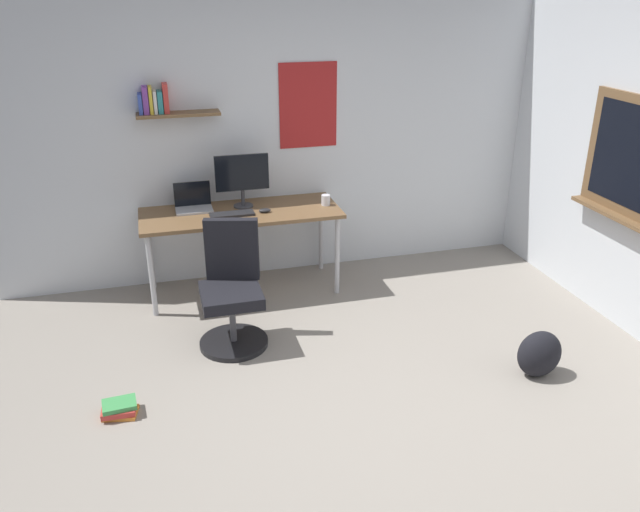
{
  "coord_description": "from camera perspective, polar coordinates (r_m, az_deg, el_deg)",
  "views": [
    {
      "loc": [
        -1.09,
        -3.07,
        2.56
      ],
      "look_at": [
        -0.06,
        0.71,
        0.85
      ],
      "focal_mm": 35.56,
      "sensor_mm": 36.0,
      "label": 1
    }
  ],
  "objects": [
    {
      "name": "book_stack_on_floor",
      "position": [
        4.35,
        -17.6,
        -12.98
      ],
      "size": [
        0.24,
        0.19,
        0.09
      ],
      "color": "orange",
      "rests_on": "ground"
    },
    {
      "name": "backpack",
      "position": [
        4.71,
        19.13,
        -8.33
      ],
      "size": [
        0.32,
        0.22,
        0.34
      ],
      "primitive_type": "ellipsoid",
      "color": "black",
      "rests_on": "ground"
    },
    {
      "name": "office_chair",
      "position": [
        4.79,
        -7.91,
        -3.35
      ],
      "size": [
        0.52,
        0.54,
        0.95
      ],
      "color": "black",
      "rests_on": "ground"
    },
    {
      "name": "wall_back",
      "position": [
        5.76,
        -4.08,
        10.89
      ],
      "size": [
        5.0,
        0.3,
        2.6
      ],
      "color": "silver",
      "rests_on": "ground"
    },
    {
      "name": "laptop",
      "position": [
        5.56,
        -11.32,
        4.67
      ],
      "size": [
        0.31,
        0.21,
        0.23
      ],
      "color": "#ADAFB5",
      "rests_on": "desk"
    },
    {
      "name": "desk",
      "position": [
        5.49,
        -7.12,
        3.36
      ],
      "size": [
        1.69,
        0.66,
        0.75
      ],
      "color": "brown",
      "rests_on": "ground"
    },
    {
      "name": "ground_plane",
      "position": [
        4.14,
        3.54,
        -14.66
      ],
      "size": [
        5.2,
        5.2,
        0.0
      ],
      "primitive_type": "plane",
      "color": "gray",
      "rests_on": "ground"
    },
    {
      "name": "coffee_mug",
      "position": [
        5.56,
        0.52,
        5.06
      ],
      "size": [
        0.08,
        0.08,
        0.09
      ],
      "primitive_type": "cylinder",
      "color": "silver",
      "rests_on": "desk"
    },
    {
      "name": "keyboard",
      "position": [
        5.37,
        -7.93,
        3.75
      ],
      "size": [
        0.37,
        0.13,
        0.02
      ],
      "primitive_type": "cube",
      "color": "black",
      "rests_on": "desk"
    },
    {
      "name": "computer_mouse",
      "position": [
        5.41,
        -4.99,
        4.1
      ],
      "size": [
        0.1,
        0.06,
        0.03
      ],
      "primitive_type": "ellipsoid",
      "color": "#262628",
      "rests_on": "desk"
    },
    {
      "name": "monitor_primary",
      "position": [
        5.49,
        -7.03,
        7.07
      ],
      "size": [
        0.46,
        0.17,
        0.46
      ],
      "color": "#38383D",
      "rests_on": "desk"
    }
  ]
}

